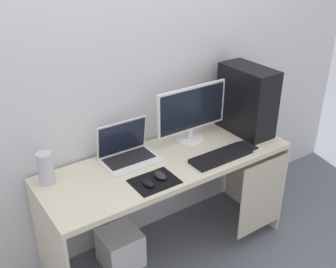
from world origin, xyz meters
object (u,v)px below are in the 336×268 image
at_px(monitor, 192,113).
at_px(laptop, 127,152).
at_px(mouse_left, 160,175).
at_px(mouse_right, 148,183).
at_px(speaker, 46,168).
at_px(cell_phone, 248,146).
at_px(keyboard, 221,156).
at_px(pc_tower, 247,100).
at_px(subwoofer, 120,248).

height_order(monitor, laptop, monitor).
bearing_deg(mouse_left, mouse_right, -165.26).
relative_size(speaker, cell_phone, 1.47).
distance_m(monitor, laptop, 0.50).
bearing_deg(keyboard, mouse_left, 177.43).
bearing_deg(speaker, pc_tower, -5.97).
xyz_separation_m(pc_tower, monitor, (-0.40, 0.10, -0.03)).
bearing_deg(mouse_right, keyboard, 0.53).
xyz_separation_m(speaker, cell_phone, (1.24, -0.33, -0.09)).
bearing_deg(subwoofer, keyboard, -21.87).
xyz_separation_m(cell_phone, subwoofer, (-0.86, 0.23, -0.62)).
relative_size(monitor, keyboard, 1.27).
relative_size(mouse_left, cell_phone, 0.74).
xyz_separation_m(speaker, mouse_right, (0.45, -0.35, -0.07)).
relative_size(monitor, mouse_left, 5.57).
distance_m(mouse_left, mouse_right, 0.10).
bearing_deg(mouse_right, speaker, 142.47).
distance_m(mouse_left, subwoofer, 0.69).
distance_m(pc_tower, keyboard, 0.49).
bearing_deg(speaker, subwoofer, -14.16).
height_order(keyboard, mouse_left, mouse_left).
height_order(laptop, mouse_right, laptop).
bearing_deg(speaker, keyboard, -19.04).
bearing_deg(cell_phone, mouse_right, -178.60).
bearing_deg(subwoofer, laptop, 29.06).
xyz_separation_m(pc_tower, laptop, (-0.88, 0.12, -0.18)).
bearing_deg(speaker, mouse_left, -30.51).
bearing_deg(cell_phone, speaker, 165.12).
bearing_deg(cell_phone, pc_tower, 52.32).
bearing_deg(pc_tower, mouse_left, -167.88).
bearing_deg(keyboard, speaker, 160.96).
xyz_separation_m(monitor, keyboard, (0.01, -0.29, -0.19)).
distance_m(mouse_left, cell_phone, 0.69).
relative_size(keyboard, subwoofer, 1.66).
distance_m(pc_tower, mouse_left, 0.88).
relative_size(monitor, mouse_right, 5.57).
height_order(laptop, cell_phone, laptop).
relative_size(cell_phone, subwoofer, 0.51).
relative_size(laptop, speaker, 1.80).
bearing_deg(subwoofer, mouse_left, -52.82).
bearing_deg(mouse_left, keyboard, -2.57).
height_order(laptop, mouse_left, laptop).
bearing_deg(subwoofer, monitor, 4.36).
relative_size(keyboard, mouse_left, 4.38).
xyz_separation_m(pc_tower, cell_phone, (-0.14, -0.18, -0.23)).
height_order(speaker, cell_phone, speaker).
height_order(pc_tower, mouse_right, pc_tower).
bearing_deg(mouse_right, subwoofer, 107.15).
bearing_deg(keyboard, laptop, 146.99).
xyz_separation_m(monitor, cell_phone, (0.26, -0.28, -0.20)).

